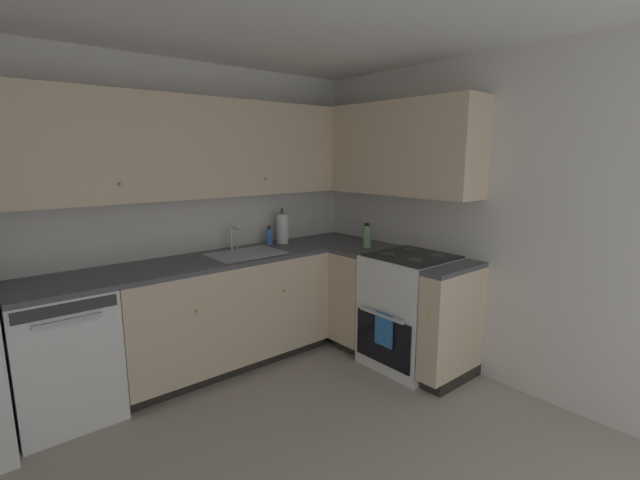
{
  "coord_description": "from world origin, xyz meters",
  "views": [
    {
      "loc": [
        -1.16,
        -1.64,
        1.71
      ],
      "look_at": [
        1.0,
        0.94,
        1.07
      ],
      "focal_mm": 24.84,
      "sensor_mm": 36.0,
      "label": 1
    }
  ],
  "objects_px": {
    "dishwasher": "(63,354)",
    "oil_bottle": "(367,236)",
    "soap_bottle": "(269,236)",
    "paper_towel_roll": "(282,228)",
    "oven_range": "(410,310)"
  },
  "relations": [
    {
      "from": "dishwasher",
      "to": "oil_bottle",
      "type": "bearing_deg",
      "value": -11.46
    },
    {
      "from": "soap_bottle",
      "to": "paper_towel_roll",
      "type": "bearing_deg",
      "value": -8.77
    },
    {
      "from": "soap_bottle",
      "to": "paper_towel_roll",
      "type": "xyz_separation_m",
      "value": [
        0.13,
        -0.02,
        0.06
      ]
    },
    {
      "from": "paper_towel_roll",
      "to": "oil_bottle",
      "type": "relative_size",
      "value": 1.54
    },
    {
      "from": "oven_range",
      "to": "soap_bottle",
      "type": "height_order",
      "value": "soap_bottle"
    },
    {
      "from": "oil_bottle",
      "to": "soap_bottle",
      "type": "bearing_deg",
      "value": 132.15
    },
    {
      "from": "oil_bottle",
      "to": "dishwasher",
      "type": "bearing_deg",
      "value": 168.54
    },
    {
      "from": "soap_bottle",
      "to": "oil_bottle",
      "type": "bearing_deg",
      "value": -47.85
    },
    {
      "from": "oil_bottle",
      "to": "oven_range",
      "type": "bearing_deg",
      "value": -87.86
    },
    {
      "from": "dishwasher",
      "to": "oven_range",
      "type": "distance_m",
      "value": 2.53
    },
    {
      "from": "soap_bottle",
      "to": "paper_towel_roll",
      "type": "height_order",
      "value": "paper_towel_roll"
    },
    {
      "from": "dishwasher",
      "to": "soap_bottle",
      "type": "xyz_separation_m",
      "value": [
        1.73,
        0.18,
        0.55
      ]
    },
    {
      "from": "dishwasher",
      "to": "oven_range",
      "type": "bearing_deg",
      "value": -22.34
    },
    {
      "from": "dishwasher",
      "to": "paper_towel_roll",
      "type": "height_order",
      "value": "paper_towel_roll"
    },
    {
      "from": "oven_range",
      "to": "soap_bottle",
      "type": "relative_size",
      "value": 6.21
    }
  ]
}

